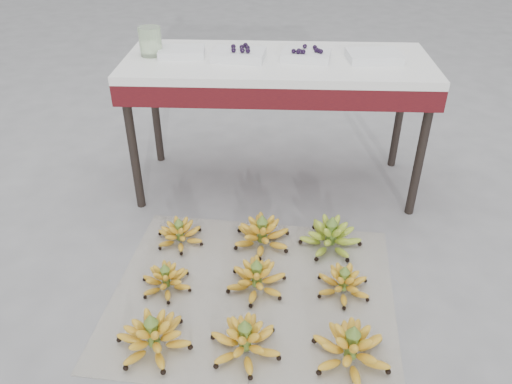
{
  "coord_description": "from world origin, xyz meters",
  "views": [
    {
      "loc": [
        0.06,
        -1.71,
        1.61
      ],
      "look_at": [
        -0.04,
        0.29,
        0.31
      ],
      "focal_mm": 35.0,
      "sensor_mm": 36.0,
      "label": 1
    }
  ],
  "objects_px": {
    "tray_far_left": "(182,52)",
    "tray_far_right": "(374,56)",
    "bunch_front_right": "(351,348)",
    "bunch_front_center": "(245,341)",
    "tray_left": "(239,54)",
    "newspaper_mat": "(253,293)",
    "bunch_back_left": "(180,234)",
    "bunch_mid_right": "(343,283)",
    "bunch_front_left": "(153,336)",
    "bunch_back_center": "(262,234)",
    "tray_right": "(306,55)",
    "glass_jar": "(150,41)",
    "vendor_table": "(277,75)",
    "bunch_mid_left": "(166,280)",
    "bunch_back_right": "(331,236)",
    "bunch_mid_center": "(257,278)"
  },
  "relations": [
    {
      "from": "bunch_mid_right",
      "to": "tray_far_left",
      "type": "relative_size",
      "value": 1.0
    },
    {
      "from": "bunch_mid_center",
      "to": "bunch_back_center",
      "type": "height_order",
      "value": "bunch_back_center"
    },
    {
      "from": "bunch_back_center",
      "to": "tray_left",
      "type": "bearing_deg",
      "value": 79.47
    },
    {
      "from": "bunch_mid_left",
      "to": "bunch_back_right",
      "type": "height_order",
      "value": "bunch_back_right"
    },
    {
      "from": "bunch_back_center",
      "to": "tray_right",
      "type": "height_order",
      "value": "tray_right"
    },
    {
      "from": "bunch_front_right",
      "to": "bunch_mid_left",
      "type": "xyz_separation_m",
      "value": [
        -0.79,
        0.36,
        -0.02
      ]
    },
    {
      "from": "glass_jar",
      "to": "bunch_back_left",
      "type": "bearing_deg",
      "value": -72.22
    },
    {
      "from": "bunch_mid_center",
      "to": "vendor_table",
      "type": "bearing_deg",
      "value": 67.86
    },
    {
      "from": "bunch_front_right",
      "to": "bunch_front_center",
      "type": "bearing_deg",
      "value": 168.1
    },
    {
      "from": "tray_far_left",
      "to": "tray_right",
      "type": "distance_m",
      "value": 0.66
    },
    {
      "from": "tray_far_left",
      "to": "tray_far_right",
      "type": "distance_m",
      "value": 1.01
    },
    {
      "from": "bunch_mid_center",
      "to": "bunch_back_right",
      "type": "relative_size",
      "value": 1.04
    },
    {
      "from": "bunch_front_right",
      "to": "glass_jar",
      "type": "height_order",
      "value": "glass_jar"
    },
    {
      "from": "tray_left",
      "to": "glass_jar",
      "type": "relative_size",
      "value": 1.94
    },
    {
      "from": "tray_far_right",
      "to": "glass_jar",
      "type": "bearing_deg",
      "value": 178.48
    },
    {
      "from": "bunch_front_left",
      "to": "bunch_mid_center",
      "type": "bearing_deg",
      "value": 63.03
    },
    {
      "from": "bunch_front_right",
      "to": "bunch_back_right",
      "type": "xyz_separation_m",
      "value": [
        -0.02,
        0.7,
        -0.0
      ]
    },
    {
      "from": "bunch_front_left",
      "to": "bunch_mid_left",
      "type": "xyz_separation_m",
      "value": [
        -0.02,
        0.34,
        -0.01
      ]
    },
    {
      "from": "tray_right",
      "to": "bunch_mid_left",
      "type": "bearing_deg",
      "value": -124.02
    },
    {
      "from": "bunch_front_left",
      "to": "vendor_table",
      "type": "height_order",
      "value": "vendor_table"
    },
    {
      "from": "vendor_table",
      "to": "bunch_mid_left",
      "type": "bearing_deg",
      "value": -117.13
    },
    {
      "from": "bunch_mid_left",
      "to": "bunch_back_right",
      "type": "relative_size",
      "value": 0.92
    },
    {
      "from": "newspaper_mat",
      "to": "tray_far_right",
      "type": "relative_size",
      "value": 4.36
    },
    {
      "from": "bunch_mid_left",
      "to": "bunch_front_center",
      "type": "bearing_deg",
      "value": -65.62
    },
    {
      "from": "bunch_front_left",
      "to": "tray_left",
      "type": "distance_m",
      "value": 1.48
    },
    {
      "from": "tray_far_left",
      "to": "bunch_mid_left",
      "type": "bearing_deg",
      "value": -88.0
    },
    {
      "from": "bunch_mid_right",
      "to": "tray_far_right",
      "type": "height_order",
      "value": "tray_far_right"
    },
    {
      "from": "vendor_table",
      "to": "bunch_front_left",
      "type": "bearing_deg",
      "value": -109.93
    },
    {
      "from": "tray_right",
      "to": "tray_far_left",
      "type": "bearing_deg",
      "value": 177.32
    },
    {
      "from": "bunch_mid_right",
      "to": "tray_far_left",
      "type": "distance_m",
      "value": 1.46
    },
    {
      "from": "tray_far_left",
      "to": "tray_left",
      "type": "xyz_separation_m",
      "value": [
        0.31,
        -0.04,
        0.0
      ]
    },
    {
      "from": "bunch_front_center",
      "to": "tray_far_right",
      "type": "relative_size",
      "value": 1.19
    },
    {
      "from": "bunch_front_right",
      "to": "bunch_back_left",
      "type": "xyz_separation_m",
      "value": [
        -0.79,
        0.7,
        -0.01
      ]
    },
    {
      "from": "vendor_table",
      "to": "tray_right",
      "type": "height_order",
      "value": "tray_right"
    },
    {
      "from": "bunch_front_center",
      "to": "bunch_mid_left",
      "type": "relative_size",
      "value": 1.11
    },
    {
      "from": "newspaper_mat",
      "to": "bunch_front_center",
      "type": "distance_m",
      "value": 0.33
    },
    {
      "from": "tray_far_right",
      "to": "glass_jar",
      "type": "height_order",
      "value": "glass_jar"
    },
    {
      "from": "tray_far_left",
      "to": "bunch_back_center",
      "type": "bearing_deg",
      "value": -53.74
    },
    {
      "from": "tray_far_left",
      "to": "tray_left",
      "type": "distance_m",
      "value": 0.31
    },
    {
      "from": "bunch_front_right",
      "to": "tray_left",
      "type": "height_order",
      "value": "tray_left"
    },
    {
      "from": "bunch_front_center",
      "to": "bunch_front_right",
      "type": "relative_size",
      "value": 0.97
    },
    {
      "from": "bunch_back_left",
      "to": "tray_far_left",
      "type": "height_order",
      "value": "tray_far_left"
    },
    {
      "from": "bunch_mid_left",
      "to": "vendor_table",
      "type": "relative_size",
      "value": 0.19
    },
    {
      "from": "tray_far_right",
      "to": "bunch_mid_right",
      "type": "bearing_deg",
      "value": -101.05
    },
    {
      "from": "newspaper_mat",
      "to": "bunch_back_right",
      "type": "relative_size",
      "value": 3.74
    },
    {
      "from": "bunch_back_center",
      "to": "glass_jar",
      "type": "distance_m",
      "value": 1.17
    },
    {
      "from": "bunch_mid_right",
      "to": "bunch_front_left",
      "type": "bearing_deg",
      "value": -154.3
    },
    {
      "from": "bunch_mid_center",
      "to": "tray_right",
      "type": "distance_m",
      "value": 1.19
    },
    {
      "from": "bunch_back_left",
      "to": "tray_far_left",
      "type": "xyz_separation_m",
      "value": [
        -0.04,
        0.62,
        0.74
      ]
    },
    {
      "from": "tray_left",
      "to": "newspaper_mat",
      "type": "bearing_deg",
      "value": -82.67
    }
  ]
}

